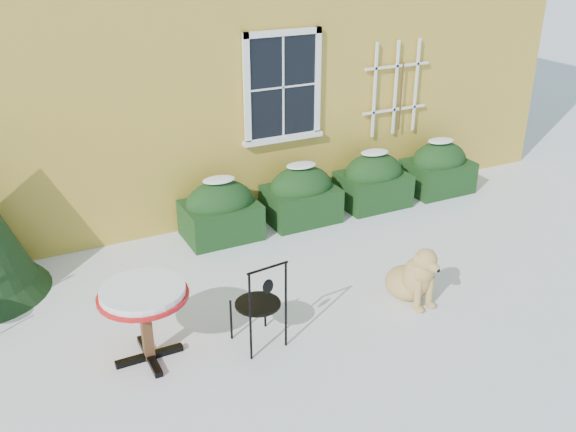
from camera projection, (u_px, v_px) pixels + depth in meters
ground at (327, 319)px, 7.36m from camera, size 80.00×80.00×0.00m
hedge_row at (338, 188)px, 9.94m from camera, size 4.95×0.80×0.91m
bistro_table at (143, 300)px, 6.41m from camera, size 0.92×0.92×0.85m
patio_chair_near at (260, 303)px, 6.72m from camera, size 0.51×0.50×1.03m
dog at (414, 278)px, 7.61m from camera, size 0.53×0.88×0.79m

